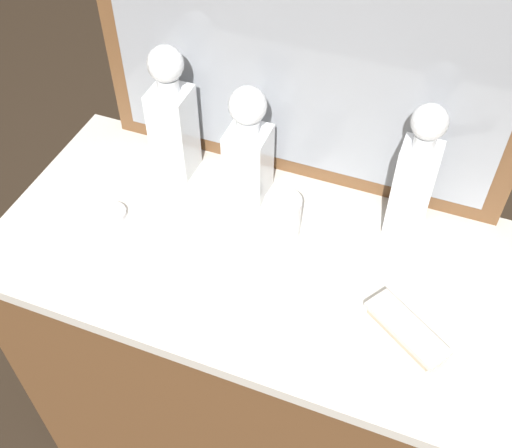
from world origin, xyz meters
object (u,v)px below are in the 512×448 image
crystal_tumbler_center (283,217)px  porcelain_dish (112,213)px  crystal_decanter_far_left (413,185)px  silver_brush_far_left (407,330)px  crystal_decanter_far_right (173,124)px  crystal_decanter_center (248,153)px

crystal_tumbler_center → porcelain_dish: size_ratio=1.48×
crystal_decanter_far_left → silver_brush_far_left: size_ratio=1.82×
crystal_decanter_far_right → porcelain_dish: (-0.07, -0.18, -0.12)m
crystal_tumbler_center → crystal_decanter_far_left: bearing=23.1°
crystal_decanter_far_left → crystal_decanter_center: crystal_decanter_far_left is taller
crystal_decanter_far_right → crystal_decanter_center: bearing=-3.5°
crystal_decanter_center → crystal_tumbler_center: crystal_decanter_center is taller
crystal_decanter_far_right → porcelain_dish: bearing=-109.4°
crystal_decanter_center → silver_brush_far_left: (0.40, -0.24, -0.09)m
crystal_decanter_far_right → crystal_decanter_center: 0.18m
crystal_tumbler_center → silver_brush_far_left: bearing=-28.1°
crystal_tumbler_center → porcelain_dish: bearing=-166.0°
silver_brush_far_left → crystal_decanter_far_left: bearing=103.2°
crystal_decanter_center → crystal_decanter_far_right: bearing=176.5°
crystal_decanter_center → porcelain_dish: (-0.24, -0.17, -0.10)m
crystal_decanter_center → silver_brush_far_left: bearing=-31.3°
crystal_tumbler_center → silver_brush_far_left: 0.33m
crystal_tumbler_center → porcelain_dish: 0.36m
silver_brush_far_left → crystal_decanter_center: bearing=148.7°
silver_brush_far_left → crystal_decanter_far_right: bearing=156.3°
crystal_tumbler_center → silver_brush_far_left: size_ratio=0.54×
crystal_decanter_far_left → silver_brush_far_left: 0.28m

